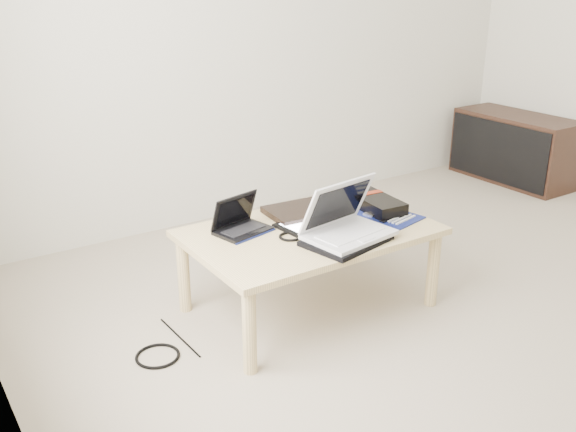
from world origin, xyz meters
TOP-DOWN VIEW (x-y plane):
  - ground at (0.00, 0.00)m, footprint 4.00×4.00m
  - coffee_table at (-0.66, 0.69)m, footprint 1.10×0.70m
  - media_cabinet at (1.77, 1.45)m, footprint 0.41×0.90m
  - book at (-0.59, 0.87)m, footprint 0.32×0.27m
  - netbook at (-0.93, 0.84)m, footprint 0.27×0.22m
  - tablet at (-0.65, 0.73)m, footprint 0.27×0.21m
  - remote at (-0.57, 0.80)m, footprint 0.07×0.23m
  - neoprene_sleeve at (-0.61, 0.48)m, footprint 0.39×0.32m
  - white_laptop at (-0.59, 0.51)m, footprint 0.40×0.31m
  - motherboard at (-0.27, 0.63)m, footprint 0.32×0.37m
  - gpu_box at (-0.25, 0.71)m, footprint 0.18×0.33m
  - cable_coil at (-0.79, 0.66)m, footprint 0.12×0.12m
  - floor_cable_coil at (-1.42, 0.69)m, footprint 0.24×0.24m
  - floor_cable_trail at (-1.28, 0.78)m, footprint 0.02×0.37m

SIDE VIEW (x-z plane):
  - ground at x=0.00m, z-range 0.00..0.00m
  - floor_cable_trail at x=-1.28m, z-range 0.00..0.01m
  - floor_cable_coil at x=-1.42m, z-range 0.00..0.01m
  - media_cabinet at x=1.77m, z-range 0.00..0.50m
  - coffee_table at x=-0.66m, z-range 0.15..0.55m
  - motherboard at x=-0.27m, z-range 0.40..0.41m
  - cable_coil at x=-0.79m, z-range 0.40..0.41m
  - tablet at x=-0.65m, z-range 0.40..0.41m
  - neoprene_sleeve at x=-0.61m, z-range 0.40..0.42m
  - remote at x=-0.57m, z-range 0.40..0.42m
  - book at x=-0.59m, z-range 0.40..0.43m
  - gpu_box at x=-0.25m, z-range 0.40..0.47m
  - netbook at x=-0.93m, z-range 0.35..0.52m
  - white_laptop at x=-0.59m, z-range 0.35..0.59m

